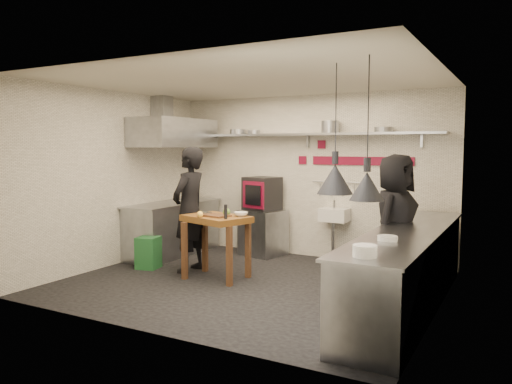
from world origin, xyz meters
The scene contains 47 objects.
floor centered at (0.00, 0.00, 0.00)m, with size 5.00×5.00×0.00m, color black.
ceiling centered at (0.00, 0.00, 2.80)m, with size 5.00×5.00×0.00m, color beige.
wall_back centered at (0.00, 2.10, 1.40)m, with size 5.00×0.04×2.80m, color silver.
wall_front centered at (0.00, -2.10, 1.40)m, with size 5.00×0.04×2.80m, color silver.
wall_left centered at (-2.50, 0.00, 1.40)m, with size 0.04×4.20×2.80m, color silver.
wall_right centered at (2.50, 0.00, 1.40)m, with size 0.04×4.20×2.80m, color silver.
red_band_horiz centered at (0.95, 2.08, 1.68)m, with size 1.70×0.02×0.14m, color maroon.
red_band_vert centered at (1.55, 2.08, 1.20)m, with size 0.14×0.02×1.10m, color maroon.
red_tile_a centered at (0.25, 2.08, 1.95)m, with size 0.14×0.02×0.14m, color maroon.
red_tile_b centered at (-0.10, 2.08, 1.68)m, with size 0.14×0.02×0.14m, color maroon.
back_shelf centered at (0.00, 1.92, 2.12)m, with size 4.60×0.34×0.04m, color gray.
shelf_bracket_left centered at (-1.90, 2.07, 2.02)m, with size 0.04×0.06×0.24m, color gray.
shelf_bracket_mid centered at (0.00, 2.07, 2.02)m, with size 0.04×0.06×0.24m, color gray.
shelf_bracket_right centered at (1.90, 2.07, 2.02)m, with size 0.04×0.06×0.24m, color gray.
pan_far_left centered at (-1.31, 1.92, 2.19)m, with size 0.29×0.29×0.09m, color gray.
pan_mid_left centered at (-0.98, 1.92, 2.18)m, with size 0.22×0.22×0.07m, color gray.
stock_pot centered at (0.46, 1.92, 2.24)m, with size 0.29×0.29×0.20m, color gray.
pan_right centered at (1.34, 1.92, 2.18)m, with size 0.28×0.28×0.08m, color gray.
oven_stand centered at (-0.71, 1.77, 0.40)m, with size 0.68×0.62×0.80m, color gray.
combi_oven centered at (-0.75, 1.80, 1.09)m, with size 0.54×0.50×0.58m, color black.
oven_door centered at (-0.75, 1.49, 1.09)m, with size 0.48×0.03×0.46m, color maroon.
oven_glass centered at (-0.74, 1.45, 1.09)m, with size 0.36×0.02×0.34m, color black.
hand_sink centered at (0.55, 1.92, 0.78)m, with size 0.46×0.34×0.22m, color silver.
sink_tap centered at (0.55, 1.92, 0.96)m, with size 0.03×0.03×0.14m, color gray.
sink_drain centered at (0.55, 1.88, 0.34)m, with size 0.06×0.06×0.66m, color gray.
utensil_rail centered at (0.55, 2.06, 1.32)m, with size 0.02×0.02×0.90m, color gray.
counter_right centered at (2.15, 0.00, 0.45)m, with size 0.70×3.80×0.90m, color gray.
counter_right_top centered at (2.15, 0.00, 0.92)m, with size 0.76×3.90×0.03m, color gray.
plate_stack centered at (2.12, -1.66, 0.99)m, with size 0.21×0.21×0.11m, color silver.
small_bowl_right centered at (2.10, -0.77, 0.96)m, with size 0.21×0.21×0.05m, color silver.
counter_left centered at (-2.15, 1.05, 0.45)m, with size 0.70×1.90×0.90m, color gray.
counter_left_top centered at (-2.15, 1.05, 0.92)m, with size 0.76×2.00×0.03m, color gray.
extractor_hood centered at (-2.10, 1.05, 2.15)m, with size 0.78×1.60×0.50m, color gray.
hood_duct centered at (-2.35, 1.05, 2.55)m, with size 0.28×0.28×0.50m, color gray.
green_bin centered at (-1.84, 0.03, 0.25)m, with size 0.32×0.32×0.50m, color #1F602D.
prep_table centered at (-0.56, 0.03, 0.46)m, with size 0.92×0.64×0.92m, color brown, non-canonical shape.
cutting_board centered at (-0.52, -0.03, 0.93)m, with size 0.37×0.26×0.03m, color #51311C.
pepper_mill centered at (-0.26, -0.18, 1.02)m, with size 0.05×0.05×0.20m, color black.
lemon_a centered at (-0.70, -0.17, 0.96)m, with size 0.08×0.08×0.08m, color gold.
lemon_b centered at (-0.66, -0.22, 0.96)m, with size 0.08×0.08×0.08m, color gold.
veg_ball centered at (-0.43, 0.11, 0.97)m, with size 0.11×0.11×0.11m, color #547B2C.
steel_tray centered at (-0.81, 0.10, 0.94)m, with size 0.19×0.12×0.03m, color gray.
bowl centered at (-0.22, 0.15, 0.95)m, with size 0.20×0.20×0.06m, color silver.
heat_lamp_near centered at (1.52, -0.78, 2.10)m, with size 0.39×0.39×1.41m, color black, non-canonical shape.
heat_lamp_far centered at (1.96, -1.08, 2.09)m, with size 0.34×0.34×1.43m, color black, non-canonical shape.
chef_left centered at (-1.15, 0.19, 0.95)m, with size 0.70×0.46×1.91m, color black.
chef_right centered at (1.84, 0.67, 0.91)m, with size 0.89×0.58×1.82m, color black.
Camera 1 is at (3.36, -5.94, 1.90)m, focal length 35.00 mm.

